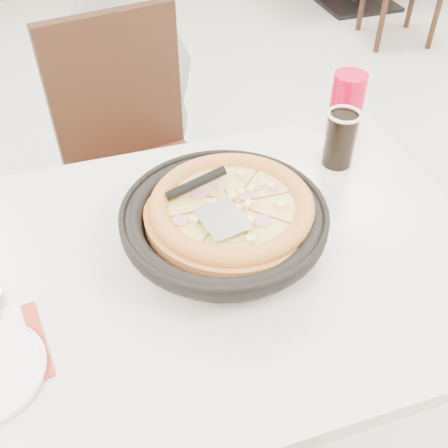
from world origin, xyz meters
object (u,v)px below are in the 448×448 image
object	(u,v)px
pizza	(232,212)
cola_glass	(340,140)
main_table	(200,365)
chair_far	(147,183)
red_cup	(346,104)
pizza_pan	(224,227)
diner_person	(115,4)

from	to	relation	value
pizza	cola_glass	size ratio (longest dim) A/B	2.70
main_table	chair_far	bearing A→B (deg)	89.44
cola_glass	chair_far	bearing A→B (deg)	134.52
cola_glass	red_cup	size ratio (longest dim) A/B	0.81
pizza_pan	pizza	world-z (taller)	pizza
red_cup	cola_glass	bearing A→B (deg)	-122.41
pizza_pan	pizza	xyz separation A→B (m)	(0.02, 0.02, 0.02)
red_cup	diner_person	size ratio (longest dim) A/B	0.10
pizza_pan	cola_glass	size ratio (longest dim) A/B	2.90
main_table	diner_person	size ratio (longest dim) A/B	0.72
chair_far	pizza_pan	distance (m)	0.68
cola_glass	red_cup	xyz separation A→B (m)	(0.08, 0.12, 0.02)
main_table	pizza	bearing A→B (deg)	27.01
pizza_pan	diner_person	size ratio (longest dim) A/B	0.23
main_table	diner_person	xyz separation A→B (m)	(0.04, 1.18, 0.46)
pizza	diner_person	xyz separation A→B (m)	(-0.05, 1.13, 0.03)
main_table	pizza_pan	bearing A→B (deg)	22.25
chair_far	main_table	bearing A→B (deg)	78.40
chair_far	pizza_pan	bearing A→B (deg)	85.30
chair_far	pizza	size ratio (longest dim) A/B	2.71
main_table	pizza_pan	xyz separation A→B (m)	(0.07, 0.03, 0.42)
red_cup	diner_person	distance (m)	0.96
main_table	diner_person	distance (m)	1.27
cola_glass	main_table	bearing A→B (deg)	-153.47
chair_far	cola_glass	world-z (taller)	chair_far
chair_far	red_cup	size ratio (longest dim) A/B	5.94
pizza_pan	main_table	bearing A→B (deg)	-157.75
main_table	cola_glass	world-z (taller)	cola_glass
red_cup	main_table	bearing A→B (deg)	-146.14
chair_far	pizza	bearing A→B (deg)	87.66
chair_far	cola_glass	distance (m)	0.68
pizza_pan	cola_glass	distance (m)	0.39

